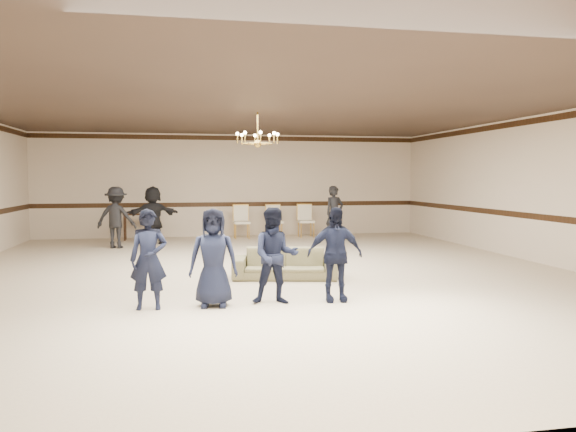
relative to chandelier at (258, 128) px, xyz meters
name	(u,v)px	position (x,y,z in m)	size (l,w,h in m)	color
room	(265,190)	(0.00, -1.00, -1.28)	(12.01, 14.01, 3.21)	beige
chair_rail	(232,204)	(0.00, 5.99, -1.88)	(12.00, 0.02, 0.14)	black
crown_molding	(232,138)	(0.00, 5.99, 0.21)	(12.00, 0.02, 0.14)	black
chandelier	(258,128)	(0.00, 0.00, 0.00)	(0.94, 0.94, 0.89)	gold
boy_a	(149,259)	(-2.04, -3.59, -2.17)	(0.52, 0.34, 1.41)	black
boy_b	(213,258)	(-1.14, -3.59, -2.17)	(0.69, 0.45, 1.41)	black
boy_c	(275,256)	(-0.24, -3.59, -2.17)	(0.69, 0.54, 1.41)	black
boy_d	(335,254)	(0.66, -3.59, -2.17)	(0.83, 0.34, 1.41)	black
settee	(285,263)	(0.27, -1.62, -2.60)	(1.89, 0.74, 0.55)	#7F7C54
adult_left	(116,217)	(-3.25, 3.53, -2.07)	(1.04, 0.60, 1.61)	black
adult_mid	(153,215)	(-2.35, 4.23, -2.07)	(1.49, 0.48, 1.61)	black
adult_right	(334,214)	(2.75, 3.83, -2.07)	(0.59, 0.39, 1.61)	black
banquet_chair_left	(242,222)	(0.21, 5.15, -2.37)	(0.49, 0.49, 1.00)	beige
banquet_chair_mid	(274,222)	(1.21, 5.15, -2.37)	(0.49, 0.49, 1.00)	beige
banquet_chair_right	(306,221)	(2.21, 5.15, -2.37)	(0.49, 0.49, 1.00)	beige
console_table	(140,226)	(-2.79, 5.35, -2.48)	(0.95, 0.40, 0.80)	black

